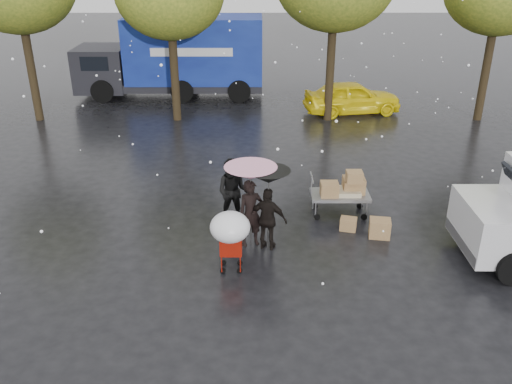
{
  "coord_description": "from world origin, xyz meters",
  "views": [
    {
      "loc": [
        -0.39,
        -10.85,
        6.52
      ],
      "look_at": [
        -0.37,
        1.0,
        0.99
      ],
      "focal_mm": 38.0,
      "sensor_mm": 36.0,
      "label": 1
    }
  ],
  "objects_px": {
    "vendor_cart": "(344,189)",
    "yellow_taxi": "(352,97)",
    "shopping_cart": "(230,230)",
    "person_pink": "(251,214)",
    "blue_truck": "(176,57)",
    "person_black": "(268,219)"
  },
  "relations": [
    {
      "from": "vendor_cart",
      "to": "person_black",
      "type": "bearing_deg",
      "value": -139.07
    },
    {
      "from": "person_pink",
      "to": "vendor_cart",
      "type": "xyz_separation_m",
      "value": [
        2.37,
        1.52,
        -0.08
      ]
    },
    {
      "from": "shopping_cart",
      "to": "person_black",
      "type": "bearing_deg",
      "value": 52.27
    },
    {
      "from": "shopping_cart",
      "to": "yellow_taxi",
      "type": "relative_size",
      "value": 0.38
    },
    {
      "from": "person_pink",
      "to": "vendor_cart",
      "type": "bearing_deg",
      "value": 13.74
    },
    {
      "from": "shopping_cart",
      "to": "yellow_taxi",
      "type": "bearing_deg",
      "value": 69.27
    },
    {
      "from": "person_pink",
      "to": "person_black",
      "type": "distance_m",
      "value": 0.44
    },
    {
      "from": "person_pink",
      "to": "yellow_taxi",
      "type": "xyz_separation_m",
      "value": [
        4.08,
        10.66,
        -0.14
      ]
    },
    {
      "from": "person_black",
      "to": "shopping_cart",
      "type": "relative_size",
      "value": 1.03
    },
    {
      "from": "vendor_cart",
      "to": "blue_truck",
      "type": "bearing_deg",
      "value": 115.92
    },
    {
      "from": "person_pink",
      "to": "person_black",
      "type": "relative_size",
      "value": 1.06
    },
    {
      "from": "vendor_cart",
      "to": "yellow_taxi",
      "type": "relative_size",
      "value": 0.39
    },
    {
      "from": "vendor_cart",
      "to": "shopping_cart",
      "type": "relative_size",
      "value": 1.04
    },
    {
      "from": "person_pink",
      "to": "blue_truck",
      "type": "bearing_deg",
      "value": 85.31
    },
    {
      "from": "vendor_cart",
      "to": "yellow_taxi",
      "type": "bearing_deg",
      "value": 79.38
    },
    {
      "from": "shopping_cart",
      "to": "blue_truck",
      "type": "xyz_separation_m",
      "value": [
        -3.01,
        14.7,
        0.69
      ]
    },
    {
      "from": "vendor_cart",
      "to": "yellow_taxi",
      "type": "xyz_separation_m",
      "value": [
        1.71,
        9.13,
        -0.06
      ]
    },
    {
      "from": "vendor_cart",
      "to": "shopping_cart",
      "type": "height_order",
      "value": "shopping_cart"
    },
    {
      "from": "blue_truck",
      "to": "vendor_cart",
      "type": "bearing_deg",
      "value": -64.08
    },
    {
      "from": "person_pink",
      "to": "shopping_cart",
      "type": "bearing_deg",
      "value": -127.63
    },
    {
      "from": "person_pink",
      "to": "blue_truck",
      "type": "height_order",
      "value": "blue_truck"
    },
    {
      "from": "shopping_cart",
      "to": "yellow_taxi",
      "type": "height_order",
      "value": "shopping_cart"
    }
  ]
}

